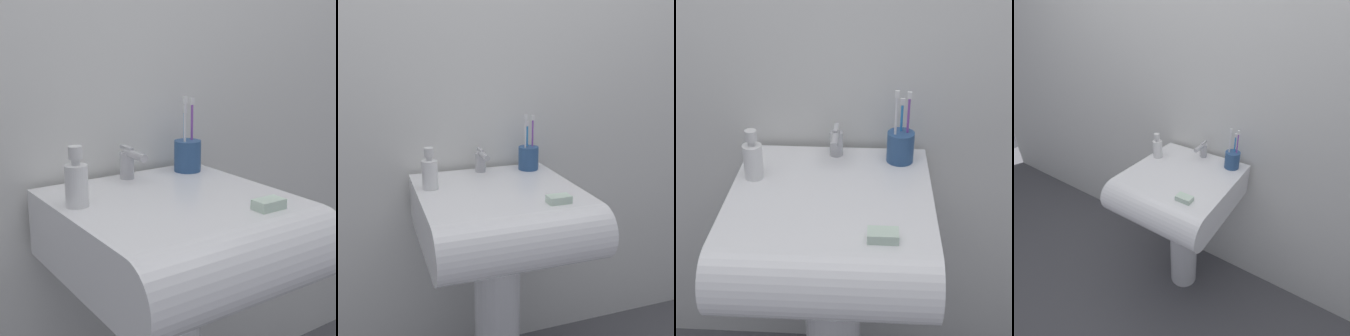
# 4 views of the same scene
# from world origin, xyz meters

# --- Properties ---
(wall_back) EXTENTS (5.00, 0.05, 2.40)m
(wall_back) POSITION_xyz_m (0.00, 0.30, 1.20)
(wall_back) COLOR silver
(wall_back) RESTS_ON ground
(sink_pedestal) EXTENTS (0.17, 0.17, 0.66)m
(sink_pedestal) POSITION_xyz_m (0.00, 0.00, 0.33)
(sink_pedestal) COLOR white
(sink_pedestal) RESTS_ON ground
(sink_basin) EXTENTS (0.54, 0.60, 0.18)m
(sink_basin) POSITION_xyz_m (0.00, -0.07, 0.75)
(sink_basin) COLOR white
(sink_basin) RESTS_ON sink_pedestal
(faucet) EXTENTS (0.04, 0.12, 0.09)m
(faucet) POSITION_xyz_m (0.00, 0.19, 0.89)
(faucet) COLOR #B7B7BC
(faucet) RESTS_ON sink_basin
(toothbrush_cup) EXTENTS (0.08, 0.08, 0.22)m
(toothbrush_cup) POSITION_xyz_m (0.19, 0.18, 0.89)
(toothbrush_cup) COLOR #2D5184
(toothbrush_cup) RESTS_ON sink_basin
(soap_bottle) EXTENTS (0.05, 0.05, 0.14)m
(soap_bottle) POSITION_xyz_m (-0.22, 0.06, 0.90)
(soap_bottle) COLOR white
(soap_bottle) RESTS_ON sink_basin
(bar_soap) EXTENTS (0.07, 0.04, 0.02)m
(bar_soap) POSITION_xyz_m (0.14, -0.21, 0.85)
(bar_soap) COLOR silver
(bar_soap) RESTS_ON sink_basin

